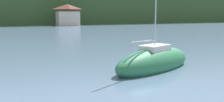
% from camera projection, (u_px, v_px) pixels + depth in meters
% --- Properties ---
extents(shore_building_central, '(6.71, 4.62, 6.43)m').
position_uv_depth(shore_building_central, '(68.00, 15.00, 82.09)').
color(shore_building_central, beige).
rests_on(shore_building_central, ground_plane).
extents(sailboat_mid_1, '(7.81, 5.02, 9.59)m').
position_uv_depth(sailboat_mid_1, '(155.00, 62.00, 18.13)').
color(sailboat_mid_1, '#2D754C').
rests_on(sailboat_mid_1, ground_plane).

